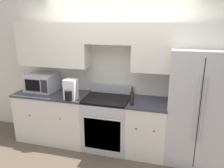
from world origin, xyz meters
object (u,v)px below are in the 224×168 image
microwave (42,82)px  bottle (132,98)px  refrigerator (197,107)px  oven_range (107,122)px

microwave → bottle: microwave is taller
refrigerator → microwave: bearing=179.2°
refrigerator → bottle: (-0.96, -0.23, 0.13)m
oven_range → bottle: bottle is taller
bottle → oven_range: bearing=156.1°
refrigerator → oven_range: bearing=-178.8°
oven_range → microwave: microwave is taller
oven_range → bottle: size_ratio=3.71×
refrigerator → bottle: size_ratio=6.15×
refrigerator → microwave: size_ratio=3.37×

